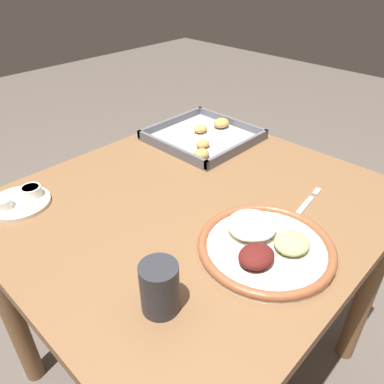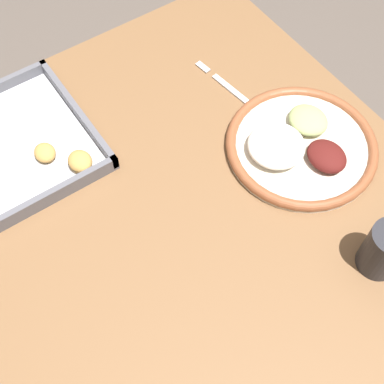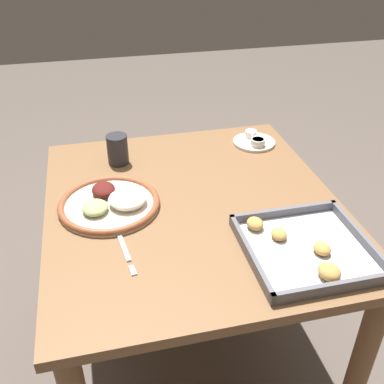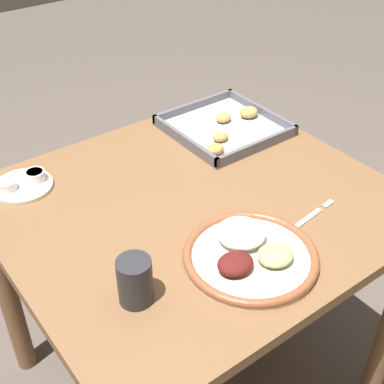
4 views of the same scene
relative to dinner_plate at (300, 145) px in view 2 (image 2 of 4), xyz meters
name	(u,v)px [view 2 (image 2 of 4)]	position (x,y,z in m)	size (l,w,h in m)	color
ground_plane	(190,321)	(0.03, 0.24, -0.73)	(8.00, 8.00, 0.00)	#564C44
dining_table	(189,227)	(0.03, 0.24, -0.14)	(0.94, 0.85, 0.72)	brown
dinner_plate	(300,145)	(0.00, 0.00, 0.00)	(0.29, 0.29, 0.05)	beige
fork	(235,92)	(0.19, 0.02, -0.01)	(0.21, 0.04, 0.00)	silver
baking_tray	(10,146)	(0.31, 0.46, 0.00)	(0.31, 0.31, 0.04)	#595960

